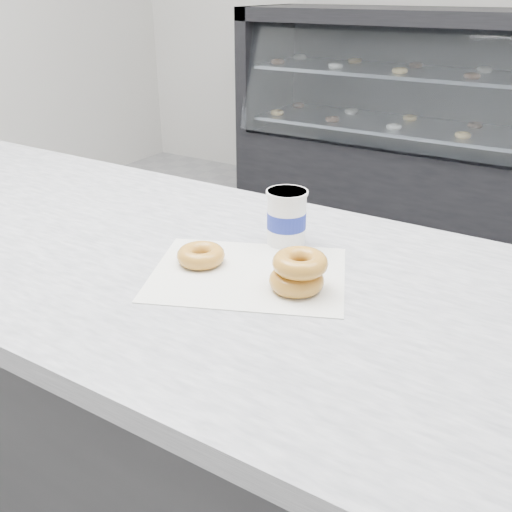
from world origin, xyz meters
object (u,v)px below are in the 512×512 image
(donut_stack, at_px, (298,272))
(coffee_cup, at_px, (287,217))
(donut_single, at_px, (201,255))
(display_case, at_px, (433,144))
(counter, at_px, (115,397))

(donut_stack, bearing_deg, coffee_cup, 124.85)
(donut_single, distance_m, coffee_cup, 0.19)
(display_case, bearing_deg, donut_single, -83.79)
(donut_single, distance_m, donut_stack, 0.20)
(donut_stack, height_order, coffee_cup, coffee_cup)
(donut_single, bearing_deg, display_case, 96.21)
(display_case, distance_m, donut_stack, 2.81)
(counter, distance_m, coffee_cup, 0.65)
(display_case, bearing_deg, donut_stack, -79.70)
(donut_stack, xyz_separation_m, coffee_cup, (-0.11, 0.16, 0.02))
(donut_stack, bearing_deg, display_case, 100.30)
(donut_single, relative_size, coffee_cup, 0.81)
(display_case, xyz_separation_m, donut_single, (0.30, -2.73, 0.43))
(counter, relative_size, donut_single, 34.50)
(display_case, relative_size, donut_single, 27.06)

